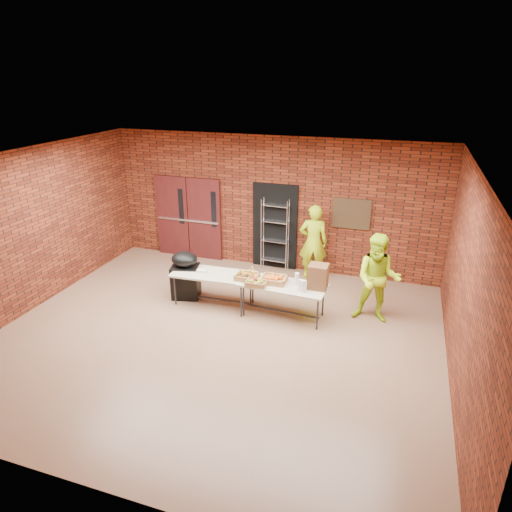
{
  "coord_description": "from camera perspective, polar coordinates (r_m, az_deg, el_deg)",
  "views": [
    {
      "loc": [
        2.97,
        -6.62,
        4.56
      ],
      "look_at": [
        0.3,
        1.4,
        1.11
      ],
      "focal_mm": 32.0,
      "sensor_mm": 36.0,
      "label": 1
    }
  ],
  "objects": [
    {
      "name": "room",
      "position": [
        7.84,
        -5.35,
        -0.06
      ],
      "size": [
        8.08,
        7.08,
        3.28
      ],
      "color": "#89644A",
      "rests_on": "ground"
    },
    {
      "name": "table_left",
      "position": [
        9.4,
        -5.34,
        -2.5
      ],
      "size": [
        1.73,
        0.79,
        0.7
      ],
      "rotation": [
        0.0,
        0.0,
        0.05
      ],
      "color": "#C3B895",
      "rests_on": "room"
    },
    {
      "name": "cup_stack_front",
      "position": [
        8.62,
        5.54,
        -3.63
      ],
      "size": [
        0.07,
        0.07,
        0.22
      ],
      "primitive_type": "cylinder",
      "color": "silver",
      "rests_on": "table_right"
    },
    {
      "name": "covered_grill",
      "position": [
        9.83,
        -8.82,
        -2.33
      ],
      "size": [
        0.66,
        0.59,
        1.03
      ],
      "rotation": [
        0.0,
        0.0,
        0.24
      ],
      "color": "black",
      "rests_on": "room"
    },
    {
      "name": "basket_apples",
      "position": [
        8.82,
        0.1,
        -3.31
      ],
      "size": [
        0.4,
        0.31,
        0.12
      ],
      "color": "#AE7D46",
      "rests_on": "table_right"
    },
    {
      "name": "bronze_plaque",
      "position": [
        10.56,
        11.86,
        5.2
      ],
      "size": [
        0.85,
        0.04,
        0.7
      ],
      "primitive_type": "cube",
      "color": "#3C2A18",
      "rests_on": "room"
    },
    {
      "name": "table_right",
      "position": [
        8.9,
        3.35,
        -3.9
      ],
      "size": [
        1.75,
        0.81,
        0.7
      ],
      "rotation": [
        0.0,
        0.0,
        -0.06
      ],
      "color": "#C3B895",
      "rests_on": "room"
    },
    {
      "name": "double_doors",
      "position": [
        11.84,
        -8.42,
        4.76
      ],
      "size": [
        1.78,
        0.12,
        2.1
      ],
      "color": "#4A1516",
      "rests_on": "room"
    },
    {
      "name": "muffin_tray",
      "position": [
        9.12,
        -1.38,
        -2.48
      ],
      "size": [
        0.45,
        0.45,
        0.11
      ],
      "color": "#155115",
      "rests_on": "table_left"
    },
    {
      "name": "wire_rack",
      "position": [
        10.97,
        2.37,
        2.64
      ],
      "size": [
        0.66,
        0.25,
        1.77
      ],
      "primitive_type": null,
      "rotation": [
        0.0,
        0.0,
        -0.06
      ],
      "color": "silver",
      "rests_on": "room"
    },
    {
      "name": "volunteer_woman",
      "position": [
        10.55,
        7.17,
        1.72
      ],
      "size": [
        0.72,
        0.55,
        1.79
      ],
      "primitive_type": "imported",
      "rotation": [
        0.0,
        0.0,
        3.34
      ],
      "color": "#B4DD18",
      "rests_on": "room"
    },
    {
      "name": "coffee_dispenser",
      "position": [
        8.71,
        7.77,
        -2.55
      ],
      "size": [
        0.36,
        0.32,
        0.47
      ],
      "primitive_type": "cube",
      "color": "brown",
      "rests_on": "table_right"
    },
    {
      "name": "basket_bananas",
      "position": [
        9.06,
        -1.12,
        -2.57
      ],
      "size": [
        0.44,
        0.34,
        0.14
      ],
      "color": "#AE7D46",
      "rests_on": "table_right"
    },
    {
      "name": "cup_stack_mid",
      "position": [
        8.56,
        5.94,
        -3.79
      ],
      "size": [
        0.08,
        0.08,
        0.24
      ],
      "primitive_type": "cylinder",
      "color": "silver",
      "rests_on": "table_right"
    },
    {
      "name": "dark_doorway",
      "position": [
        11.05,
        2.38,
        3.7
      ],
      "size": [
        1.1,
        0.06,
        2.1
      ],
      "primitive_type": "cube",
      "color": "black",
      "rests_on": "room"
    },
    {
      "name": "napkin_box",
      "position": [
        9.44,
        -6.77,
        -1.86
      ],
      "size": [
        0.19,
        0.13,
        0.06
      ],
      "primitive_type": "cube",
      "color": "silver",
      "rests_on": "table_left"
    },
    {
      "name": "cup_stack_back",
      "position": [
        8.83,
        5.13,
        -2.88
      ],
      "size": [
        0.08,
        0.08,
        0.25
      ],
      "primitive_type": "cylinder",
      "color": "silver",
      "rests_on": "table_right"
    },
    {
      "name": "basket_oranges",
      "position": [
        8.93,
        2.25,
        -2.92
      ],
      "size": [
        0.48,
        0.37,
        0.15
      ],
      "color": "#AE7D46",
      "rests_on": "table_right"
    },
    {
      "name": "volunteer_man",
      "position": [
        8.97,
        14.96,
        -2.77
      ],
      "size": [
        0.87,
        0.68,
        1.77
      ],
      "primitive_type": "imported",
      "rotation": [
        0.0,
        0.0,
        -0.01
      ],
      "color": "#B4DD18",
      "rests_on": "room"
    }
  ]
}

